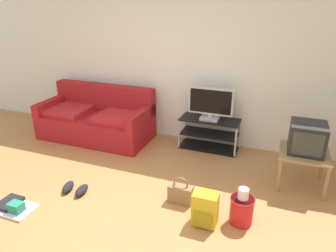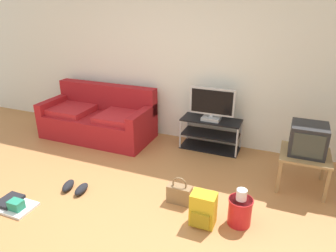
{
  "view_description": "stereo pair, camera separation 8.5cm",
  "coord_description": "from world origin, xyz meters",
  "px_view_note": "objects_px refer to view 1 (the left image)",
  "views": [
    {
      "loc": [
        1.63,
        -2.34,
        2.26
      ],
      "look_at": [
        0.32,
        1.1,
        0.75
      ],
      "focal_mm": 32.87,
      "sensor_mm": 36.0,
      "label": 1
    },
    {
      "loc": [
        1.71,
        -2.31,
        2.26
      ],
      "look_at": [
        0.32,
        1.1,
        0.75
      ],
      "focal_mm": 32.87,
      "sensor_mm": 36.0,
      "label": 2
    }
  ],
  "objects_px": {
    "side_table": "(304,157)",
    "cleaning_bucket": "(242,209)",
    "backpack": "(205,209)",
    "tv_stand": "(209,134)",
    "handbag": "(180,193)",
    "flat_tv": "(211,104)",
    "crt_tv": "(307,138)",
    "floor_tray": "(13,207)",
    "sneakers_pair": "(75,189)",
    "couch": "(97,120)"
  },
  "relations": [
    {
      "from": "side_table",
      "to": "cleaning_bucket",
      "type": "distance_m",
      "value": 1.22
    },
    {
      "from": "cleaning_bucket",
      "to": "backpack",
      "type": "bearing_deg",
      "value": -157.19
    },
    {
      "from": "tv_stand",
      "to": "side_table",
      "type": "height_order",
      "value": "tv_stand"
    },
    {
      "from": "tv_stand",
      "to": "handbag",
      "type": "xyz_separation_m",
      "value": [
        0.04,
        -1.57,
        -0.13
      ]
    },
    {
      "from": "flat_tv",
      "to": "backpack",
      "type": "xyz_separation_m",
      "value": [
        0.41,
        -1.81,
        -0.58
      ]
    },
    {
      "from": "side_table",
      "to": "crt_tv",
      "type": "height_order",
      "value": "crt_tv"
    },
    {
      "from": "crt_tv",
      "to": "cleaning_bucket",
      "type": "xyz_separation_m",
      "value": [
        -0.61,
        -1.05,
        -0.49
      ]
    },
    {
      "from": "handbag",
      "to": "floor_tray",
      "type": "bearing_deg",
      "value": -154.89
    },
    {
      "from": "sneakers_pair",
      "to": "handbag",
      "type": "bearing_deg",
      "value": 11.62
    },
    {
      "from": "crt_tv",
      "to": "sneakers_pair",
      "type": "height_order",
      "value": "crt_tv"
    },
    {
      "from": "crt_tv",
      "to": "backpack",
      "type": "distance_m",
      "value": 1.62
    },
    {
      "from": "couch",
      "to": "flat_tv",
      "type": "bearing_deg",
      "value": 6.89
    },
    {
      "from": "cleaning_bucket",
      "to": "sneakers_pair",
      "type": "bearing_deg",
      "value": -175.47
    },
    {
      "from": "backpack",
      "to": "handbag",
      "type": "relative_size",
      "value": 1.1
    },
    {
      "from": "flat_tv",
      "to": "cleaning_bucket",
      "type": "relative_size",
      "value": 1.64
    },
    {
      "from": "crt_tv",
      "to": "floor_tray",
      "type": "bearing_deg",
      "value": -150.3
    },
    {
      "from": "sneakers_pair",
      "to": "side_table",
      "type": "bearing_deg",
      "value": 24.26
    },
    {
      "from": "flat_tv",
      "to": "backpack",
      "type": "bearing_deg",
      "value": -77.28
    },
    {
      "from": "couch",
      "to": "backpack",
      "type": "xyz_separation_m",
      "value": [
        2.36,
        -1.57,
        -0.14
      ]
    },
    {
      "from": "crt_tv",
      "to": "floor_tray",
      "type": "relative_size",
      "value": 0.87
    },
    {
      "from": "couch",
      "to": "tv_stand",
      "type": "xyz_separation_m",
      "value": [
        1.95,
        0.26,
        -0.07
      ]
    },
    {
      "from": "flat_tv",
      "to": "handbag",
      "type": "bearing_deg",
      "value": -88.49
    },
    {
      "from": "crt_tv",
      "to": "backpack",
      "type": "relative_size",
      "value": 1.13
    },
    {
      "from": "couch",
      "to": "cleaning_bucket",
      "type": "height_order",
      "value": "couch"
    },
    {
      "from": "handbag",
      "to": "cleaning_bucket",
      "type": "xyz_separation_m",
      "value": [
        0.73,
        -0.11,
        0.06
      ]
    },
    {
      "from": "handbag",
      "to": "couch",
      "type": "bearing_deg",
      "value": 146.67
    },
    {
      "from": "backpack",
      "to": "handbag",
      "type": "xyz_separation_m",
      "value": [
        -0.37,
        0.26,
        -0.06
      ]
    },
    {
      "from": "couch",
      "to": "backpack",
      "type": "bearing_deg",
      "value": -33.7
    },
    {
      "from": "crt_tv",
      "to": "cleaning_bucket",
      "type": "relative_size",
      "value": 0.99
    },
    {
      "from": "tv_stand",
      "to": "backpack",
      "type": "bearing_deg",
      "value": -77.43
    },
    {
      "from": "cleaning_bucket",
      "to": "couch",
      "type": "bearing_deg",
      "value": 152.49
    },
    {
      "from": "handbag",
      "to": "cleaning_bucket",
      "type": "distance_m",
      "value": 0.74
    },
    {
      "from": "tv_stand",
      "to": "handbag",
      "type": "height_order",
      "value": "tv_stand"
    },
    {
      "from": "side_table",
      "to": "sneakers_pair",
      "type": "xyz_separation_m",
      "value": [
        -2.66,
        -1.2,
        -0.37
      ]
    },
    {
      "from": "backpack",
      "to": "handbag",
      "type": "height_order",
      "value": "backpack"
    },
    {
      "from": "couch",
      "to": "crt_tv",
      "type": "height_order",
      "value": "couch"
    },
    {
      "from": "handbag",
      "to": "floor_tray",
      "type": "relative_size",
      "value": 0.71
    },
    {
      "from": "crt_tv",
      "to": "cleaning_bucket",
      "type": "height_order",
      "value": "crt_tv"
    },
    {
      "from": "crt_tv",
      "to": "sneakers_pair",
      "type": "bearing_deg",
      "value": -155.46
    },
    {
      "from": "backpack",
      "to": "sneakers_pair",
      "type": "distance_m",
      "value": 1.7
    },
    {
      "from": "tv_stand",
      "to": "side_table",
      "type": "bearing_deg",
      "value": -24.76
    },
    {
      "from": "couch",
      "to": "side_table",
      "type": "bearing_deg",
      "value": -6.5
    },
    {
      "from": "tv_stand",
      "to": "flat_tv",
      "type": "xyz_separation_m",
      "value": [
        -0.0,
        -0.02,
        0.51
      ]
    },
    {
      "from": "handbag",
      "to": "sneakers_pair",
      "type": "distance_m",
      "value": 1.35
    },
    {
      "from": "flat_tv",
      "to": "sneakers_pair",
      "type": "relative_size",
      "value": 1.91
    },
    {
      "from": "tv_stand",
      "to": "crt_tv",
      "type": "height_order",
      "value": "crt_tv"
    },
    {
      "from": "handbag",
      "to": "floor_tray",
      "type": "distance_m",
      "value": 1.96
    },
    {
      "from": "side_table",
      "to": "sneakers_pair",
      "type": "distance_m",
      "value": 2.95
    },
    {
      "from": "tv_stand",
      "to": "backpack",
      "type": "xyz_separation_m",
      "value": [
        0.41,
        -1.83,
        -0.07
      ]
    },
    {
      "from": "flat_tv",
      "to": "couch",
      "type": "bearing_deg",
      "value": -173.11
    }
  ]
}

